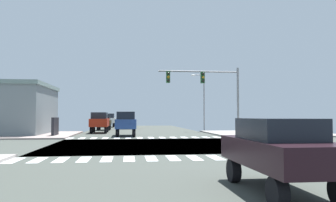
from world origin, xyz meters
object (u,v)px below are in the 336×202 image
object	(u,v)px
sedan_farside_1	(279,148)
sedan_leading_2	(104,122)
pickup_trailing_2	(126,120)
suv_outer_3	(126,119)
suv_nearside_1	(100,121)
traffic_signal_mast	(207,85)
pickup_queued_1	(109,120)
suv_crossing_2	(126,122)
street_lamp	(202,97)

from	to	relation	value
sedan_farside_1	sedan_leading_2	size ratio (longest dim) A/B	1.00
pickup_trailing_2	suv_outer_3	bearing A→B (deg)	-90.00
sedan_leading_2	pickup_trailing_2	size ratio (longest dim) A/B	0.84
suv_nearside_1	sedan_leading_2	world-z (taller)	suv_nearside_1
suv_nearside_1	suv_outer_3	bearing A→B (deg)	-98.12
traffic_signal_mast	sedan_farside_1	distance (m)	22.12
pickup_queued_1	suv_outer_3	distance (m)	3.08
traffic_signal_mast	pickup_trailing_2	size ratio (longest dim) A/B	1.46
suv_crossing_2	suv_outer_3	bearing A→B (deg)	-90.00
sedan_leading_2	suv_outer_3	size ratio (longest dim) A/B	0.93
suv_nearside_1	pickup_queued_1	xyz separation A→B (m)	(0.00, 20.35, -0.10)
suv_nearside_1	suv_crossing_2	bearing A→B (deg)	115.93
suv_nearside_1	pickup_queued_1	distance (m)	20.35
traffic_signal_mast	pickup_queued_1	bearing A→B (deg)	108.99
traffic_signal_mast	sedan_leading_2	world-z (taller)	traffic_signal_mast
sedan_leading_2	pickup_queued_1	bearing A→B (deg)	-90.00
sedan_farside_1	pickup_queued_1	size ratio (longest dim) A/B	0.84
sedan_leading_2	traffic_signal_mast	bearing A→B (deg)	120.91
sedan_farside_1	pickup_trailing_2	distance (m)	43.61
traffic_signal_mast	street_lamp	world-z (taller)	street_lamp
street_lamp	sedan_farside_1	distance (m)	34.36
street_lamp	suv_crossing_2	xyz separation A→B (m)	(-9.56, -8.78, -3.00)
pickup_trailing_2	suv_outer_3	world-z (taller)	pickup_trailing_2
street_lamp	sedan_leading_2	world-z (taller)	street_lamp
traffic_signal_mast	suv_crossing_2	bearing A→B (deg)	155.02
street_lamp	pickup_queued_1	xyz separation A→B (m)	(-12.56, 17.74, -3.10)
sedan_farside_1	suv_outer_3	size ratio (longest dim) A/B	0.93
suv_nearside_1	pickup_queued_1	size ratio (longest dim) A/B	0.90
suv_nearside_1	pickup_trailing_2	bearing A→B (deg)	-103.73
street_lamp	suv_nearside_1	size ratio (longest dim) A/B	1.58
traffic_signal_mast	suv_nearside_1	bearing A→B (deg)	137.10
sedan_leading_2	suv_nearside_1	bearing A→B (deg)	90.00
suv_nearside_1	sedan_leading_2	size ratio (longest dim) A/B	1.07
suv_crossing_2	suv_outer_3	distance (m)	27.21
pickup_queued_1	suv_outer_3	xyz separation A→B (m)	(3.00, 0.69, 0.10)
traffic_signal_mast	suv_nearside_1	size ratio (longest dim) A/B	1.61
suv_nearside_1	sedan_farside_1	bearing A→B (deg)	102.67
suv_crossing_2	pickup_trailing_2	world-z (taller)	pickup_trailing_2
suv_nearside_1	suv_crossing_2	xyz separation A→B (m)	(3.00, -6.17, 0.00)
suv_nearside_1	suv_crossing_2	distance (m)	6.86
pickup_queued_1	sedan_leading_2	size ratio (longest dim) A/B	1.19
suv_outer_3	suv_crossing_2	bearing A→B (deg)	90.00
suv_crossing_2	pickup_queued_1	size ratio (longest dim) A/B	0.90
street_lamp	pickup_trailing_2	bearing A→B (deg)	134.67
traffic_signal_mast	suv_crossing_2	world-z (taller)	traffic_signal_mast
suv_outer_3	street_lamp	bearing A→B (deg)	117.42
sedan_leading_2	pickup_trailing_2	distance (m)	5.54
suv_crossing_2	pickup_queued_1	bearing A→B (deg)	-83.55
street_lamp	suv_nearside_1	xyz separation A→B (m)	(-12.56, -2.61, -3.00)
suv_nearside_1	pickup_queued_1	bearing A→B (deg)	-90.00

